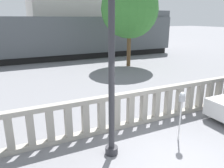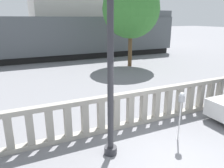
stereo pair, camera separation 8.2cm
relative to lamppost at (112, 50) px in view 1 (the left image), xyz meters
The scene contains 6 objects.
balustrade 2.81m from the lamppost, 43.15° to the left, with size 15.60×0.24×1.21m.
lamppost is the anchor object (origin of this frame).
parking_meter 2.66m from the lamppost, ahead, with size 0.17×0.17×1.52m.
train_near 15.38m from the lamppost, 75.53° to the left, with size 18.78×2.65×4.25m.
building_block 23.77m from the lamppost, 71.85° to the left, with size 13.64×6.94×11.09m.
tree_left 11.55m from the lamppost, 57.96° to the left, with size 4.15×4.15×6.22m.
Camera 1 is at (-3.47, -3.30, 3.51)m, focal length 35.00 mm.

